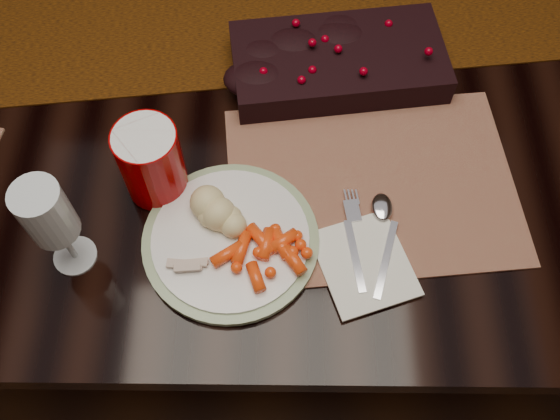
{
  "coord_description": "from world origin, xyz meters",
  "views": [
    {
      "loc": [
        0.04,
        -0.69,
        1.58
      ],
      "look_at": [
        0.04,
        -0.27,
        0.8
      ],
      "focal_mm": 40.0,
      "sensor_mm": 36.0,
      "label": 1
    }
  ],
  "objects_px": {
    "centerpiece": "(339,59)",
    "baby_carrots": "(259,261)",
    "dining_table": "(263,197)",
    "turkey_shreds": "(183,269)",
    "dinner_plate": "(231,240)",
    "napkin": "(364,263)",
    "mashed_potatoes": "(224,211)",
    "placemat_main": "(372,184)",
    "red_cup": "(151,162)",
    "wine_glass": "(56,228)"
  },
  "relations": [
    {
      "from": "dinner_plate",
      "to": "baby_carrots",
      "type": "distance_m",
      "value": 0.06
    },
    {
      "from": "centerpiece",
      "to": "wine_glass",
      "type": "height_order",
      "value": "wine_glass"
    },
    {
      "from": "dining_table",
      "to": "napkin",
      "type": "xyz_separation_m",
      "value": [
        0.16,
        -0.33,
        0.38
      ]
    },
    {
      "from": "centerpiece",
      "to": "baby_carrots",
      "type": "bearing_deg",
      "value": -108.63
    },
    {
      "from": "placemat_main",
      "to": "dining_table",
      "type": "bearing_deg",
      "value": 127.25
    },
    {
      "from": "centerpiece",
      "to": "napkin",
      "type": "xyz_separation_m",
      "value": [
        0.03,
        -0.36,
        -0.03
      ]
    },
    {
      "from": "mashed_potatoes",
      "to": "napkin",
      "type": "height_order",
      "value": "mashed_potatoes"
    },
    {
      "from": "dining_table",
      "to": "placemat_main",
      "type": "height_order",
      "value": "placemat_main"
    },
    {
      "from": "centerpiece",
      "to": "dinner_plate",
      "type": "height_order",
      "value": "centerpiece"
    },
    {
      "from": "napkin",
      "to": "red_cup",
      "type": "height_order",
      "value": "red_cup"
    },
    {
      "from": "baby_carrots",
      "to": "napkin",
      "type": "xyz_separation_m",
      "value": [
        0.15,
        0.01,
        -0.02
      ]
    },
    {
      "from": "dinner_plate",
      "to": "turkey_shreds",
      "type": "xyz_separation_m",
      "value": [
        -0.06,
        -0.05,
        0.02
      ]
    },
    {
      "from": "dining_table",
      "to": "mashed_potatoes",
      "type": "height_order",
      "value": "mashed_potatoes"
    },
    {
      "from": "dinner_plate",
      "to": "dining_table",
      "type": "bearing_deg",
      "value": 83.82
    },
    {
      "from": "baby_carrots",
      "to": "red_cup",
      "type": "relative_size",
      "value": 0.91
    },
    {
      "from": "mashed_potatoes",
      "to": "placemat_main",
      "type": "bearing_deg",
      "value": 17.89
    },
    {
      "from": "dining_table",
      "to": "turkey_shreds",
      "type": "distance_m",
      "value": 0.54
    },
    {
      "from": "red_cup",
      "to": "dinner_plate",
      "type": "bearing_deg",
      "value": -39.78
    },
    {
      "from": "dining_table",
      "to": "placemat_main",
      "type": "xyz_separation_m",
      "value": [
        0.18,
        -0.19,
        0.38
      ]
    },
    {
      "from": "turkey_shreds",
      "to": "wine_glass",
      "type": "distance_m",
      "value": 0.18
    },
    {
      "from": "red_cup",
      "to": "centerpiece",
      "type": "bearing_deg",
      "value": 38.8
    },
    {
      "from": "mashed_potatoes",
      "to": "red_cup",
      "type": "height_order",
      "value": "red_cup"
    },
    {
      "from": "dining_table",
      "to": "red_cup",
      "type": "distance_m",
      "value": 0.51
    },
    {
      "from": "placemat_main",
      "to": "mashed_potatoes",
      "type": "distance_m",
      "value": 0.24
    },
    {
      "from": "turkey_shreds",
      "to": "wine_glass",
      "type": "bearing_deg",
      "value": 169.76
    },
    {
      "from": "dining_table",
      "to": "placemat_main",
      "type": "distance_m",
      "value": 0.46
    },
    {
      "from": "dining_table",
      "to": "centerpiece",
      "type": "bearing_deg",
      "value": 12.17
    },
    {
      "from": "dinner_plate",
      "to": "napkin",
      "type": "distance_m",
      "value": 0.2
    },
    {
      "from": "centerpiece",
      "to": "baby_carrots",
      "type": "xyz_separation_m",
      "value": [
        -0.12,
        -0.36,
        -0.01
      ]
    },
    {
      "from": "dinner_plate",
      "to": "baby_carrots",
      "type": "xyz_separation_m",
      "value": [
        0.04,
        -0.04,
        0.02
      ]
    },
    {
      "from": "dining_table",
      "to": "mashed_potatoes",
      "type": "xyz_separation_m",
      "value": [
        -0.04,
        -0.26,
        0.42
      ]
    },
    {
      "from": "centerpiece",
      "to": "dinner_plate",
      "type": "bearing_deg",
      "value": -117.27
    },
    {
      "from": "centerpiece",
      "to": "dinner_plate",
      "type": "xyz_separation_m",
      "value": [
        -0.17,
        -0.32,
        -0.03
      ]
    },
    {
      "from": "baby_carrots",
      "to": "wine_glass",
      "type": "height_order",
      "value": "wine_glass"
    },
    {
      "from": "dinner_plate",
      "to": "napkin",
      "type": "relative_size",
      "value": 1.81
    },
    {
      "from": "dining_table",
      "to": "dinner_plate",
      "type": "relative_size",
      "value": 6.98
    },
    {
      "from": "centerpiece",
      "to": "placemat_main",
      "type": "distance_m",
      "value": 0.23
    },
    {
      "from": "red_cup",
      "to": "wine_glass",
      "type": "relative_size",
      "value": 0.71
    },
    {
      "from": "placemat_main",
      "to": "baby_carrots",
      "type": "height_order",
      "value": "baby_carrots"
    },
    {
      "from": "mashed_potatoes",
      "to": "napkin",
      "type": "xyz_separation_m",
      "value": [
        0.2,
        -0.06,
        -0.04
      ]
    },
    {
      "from": "placemat_main",
      "to": "napkin",
      "type": "height_order",
      "value": "napkin"
    },
    {
      "from": "turkey_shreds",
      "to": "centerpiece",
      "type": "bearing_deg",
      "value": 58.61
    },
    {
      "from": "baby_carrots",
      "to": "wine_glass",
      "type": "distance_m",
      "value": 0.28
    },
    {
      "from": "dining_table",
      "to": "turkey_shreds",
      "type": "relative_size",
      "value": 26.46
    },
    {
      "from": "turkey_shreds",
      "to": "red_cup",
      "type": "distance_m",
      "value": 0.16
    },
    {
      "from": "baby_carrots",
      "to": "red_cup",
      "type": "distance_m",
      "value": 0.21
    },
    {
      "from": "turkey_shreds",
      "to": "baby_carrots",
      "type": "bearing_deg",
      "value": 6.2
    },
    {
      "from": "centerpiece",
      "to": "turkey_shreds",
      "type": "xyz_separation_m",
      "value": [
        -0.23,
        -0.38,
        -0.01
      ]
    },
    {
      "from": "placemat_main",
      "to": "red_cup",
      "type": "xyz_separation_m",
      "value": [
        -0.33,
        -0.0,
        0.07
      ]
    },
    {
      "from": "dinner_plate",
      "to": "red_cup",
      "type": "height_order",
      "value": "red_cup"
    }
  ]
}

